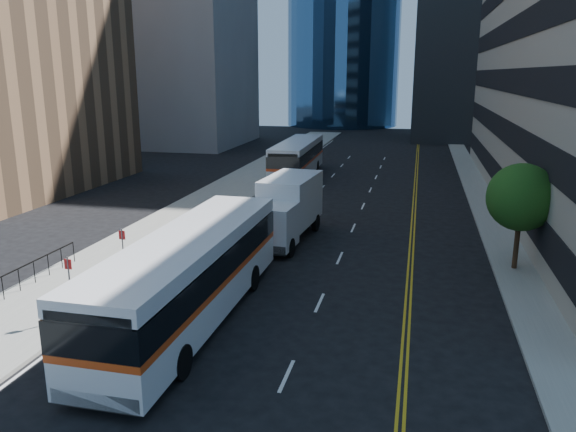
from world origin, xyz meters
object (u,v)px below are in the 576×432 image
object	(u,v)px
bus_front	(190,274)
box_truck	(286,208)
street_tree	(521,197)
bus_rear	(297,158)

from	to	relation	value
bus_front	box_truck	bearing A→B (deg)	85.27
street_tree	bus_rear	world-z (taller)	street_tree
bus_front	bus_rear	xyz separation A→B (m)	(-2.60, 31.27, -0.10)
bus_rear	box_truck	xyz separation A→B (m)	(3.61, -19.91, 0.08)
bus_front	bus_rear	world-z (taller)	bus_front
street_tree	box_truck	xyz separation A→B (m)	(-11.99, 2.54, -1.77)
street_tree	bus_front	bearing A→B (deg)	-145.82
bus_front	street_tree	bearing A→B (deg)	34.53
street_tree	box_truck	distance (m)	12.38
bus_front	box_truck	size ratio (longest dim) A/B	1.78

